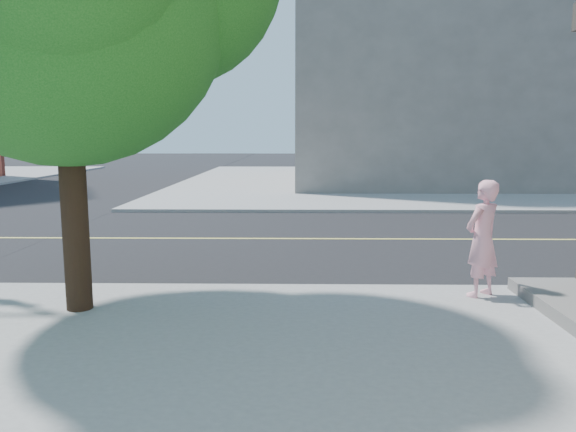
{
  "coord_description": "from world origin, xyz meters",
  "views": [
    {
      "loc": [
        5.09,
        -8.55,
        2.49
      ],
      "look_at": [
        4.95,
        -0.45,
        1.3
      ],
      "focal_mm": 34.0,
      "sensor_mm": 36.0,
      "label": 1
    }
  ],
  "objects": [
    {
      "name": "sidewalk_ne",
      "position": [
        13.5,
        21.5,
        0.06
      ],
      "size": [
        29.0,
        25.0,
        0.12
      ],
      "primitive_type": "cube",
      "color": "gray",
      "rests_on": "ground"
    },
    {
      "name": "filler_ne",
      "position": [
        14.0,
        22.0,
        7.12
      ],
      "size": [
        18.0,
        16.0,
        14.0
      ],
      "primitive_type": "cube",
      "color": "slate",
      "rests_on": "sidewalk_ne"
    },
    {
      "name": "man_on_phone",
      "position": [
        7.83,
        -0.59,
        0.99
      ],
      "size": [
        0.76,
        0.71,
        1.74
      ],
      "primitive_type": "imported",
      "rotation": [
        0.0,
        0.0,
        3.78
      ],
      "color": "#F8A4B6",
      "rests_on": "sidewalk_se"
    },
    {
      "name": "road_ew",
      "position": [
        0.0,
        4.5,
        0.01
      ],
      "size": [
        140.0,
        9.0,
        0.01
      ],
      "primitive_type": "cube",
      "color": "black",
      "rests_on": "ground"
    }
  ]
}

